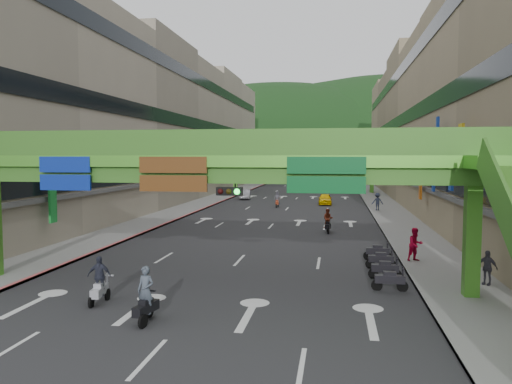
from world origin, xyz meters
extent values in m
plane|color=black|center=(0.00, 0.00, 0.00)|extent=(320.00, 320.00, 0.00)
cube|color=#28282B|center=(0.00, 50.00, 0.01)|extent=(18.00, 140.00, 0.02)
cube|color=gray|center=(-11.00, 50.00, 0.07)|extent=(4.00, 140.00, 0.15)
cube|color=gray|center=(11.00, 50.00, 0.07)|extent=(4.00, 140.00, 0.15)
cube|color=#CC5959|center=(-9.10, 50.00, 0.09)|extent=(0.20, 140.00, 0.18)
cube|color=gray|center=(9.10, 50.00, 0.09)|extent=(0.20, 140.00, 0.18)
cube|color=#9E937F|center=(-19.00, 50.00, 9.50)|extent=(12.00, 95.00, 19.00)
cube|color=black|center=(-12.95, 50.00, 4.20)|extent=(0.08, 90.25, 1.40)
cube|color=black|center=(-12.95, 50.00, 10.20)|extent=(0.08, 90.25, 1.40)
cube|color=black|center=(-12.95, 50.00, 16.20)|extent=(0.08, 90.25, 1.40)
cube|color=gray|center=(19.00, 50.00, 9.50)|extent=(12.00, 95.00, 19.00)
cube|color=black|center=(12.95, 50.00, 4.20)|extent=(0.08, 90.25, 1.40)
cube|color=black|center=(12.95, 50.00, 10.20)|extent=(0.08, 90.25, 1.40)
cube|color=black|center=(12.95, 50.00, 16.20)|extent=(0.08, 90.25, 1.40)
cube|color=#4C9E2D|center=(0.00, 6.00, 5.75)|extent=(28.00, 2.20, 0.50)
cube|color=#387223|center=(0.00, 6.00, 5.15)|extent=(28.00, 1.76, 0.70)
cube|color=#4C9E2D|center=(11.00, 6.00, 2.40)|extent=(0.60, 0.60, 4.80)
cube|color=#387223|center=(0.00, 4.96, 6.55)|extent=(28.00, 0.12, 1.10)
cube|color=#387223|center=(0.00, 7.04, 6.55)|extent=(28.00, 0.12, 1.10)
cube|color=navy|center=(-6.50, 4.92, 5.15)|extent=(2.40, 0.12, 1.50)
cube|color=#593314|center=(-1.50, 4.92, 5.15)|extent=(3.00, 0.12, 1.50)
cube|color=#0C5926|center=(5.00, 4.92, 5.15)|extent=(3.20, 0.12, 1.50)
cube|color=black|center=(1.00, 4.77, 4.50)|extent=(1.10, 0.28, 0.35)
cube|color=#4C9E2D|center=(0.00, 65.00, 5.75)|extent=(28.00, 2.20, 0.50)
cube|color=#387223|center=(0.00, 65.00, 5.15)|extent=(28.00, 1.76, 0.70)
cube|color=#4C9E2D|center=(-11.00, 65.00, 2.40)|extent=(0.60, 0.60, 4.80)
cube|color=#4C9E2D|center=(11.00, 65.00, 2.40)|extent=(0.60, 0.60, 4.80)
cube|color=#387223|center=(0.00, 63.96, 6.55)|extent=(28.00, 0.12, 1.10)
cube|color=#387223|center=(0.00, 66.04, 6.55)|extent=(28.00, 0.12, 1.10)
ellipsoid|color=#1C4419|center=(-15.00, 160.00, 0.00)|extent=(168.00, 140.00, 112.00)
ellipsoid|color=#1C4419|center=(25.00, 180.00, 0.00)|extent=(208.00, 176.00, 128.00)
cylinder|color=black|center=(0.00, 30.00, 6.20)|extent=(26.00, 0.03, 0.03)
cone|color=red|center=(-12.50, 30.00, 5.95)|extent=(0.36, 0.36, 0.40)
cone|color=gold|center=(-10.23, 30.00, 5.95)|extent=(0.36, 0.36, 0.40)
cone|color=#193FB2|center=(-7.95, 30.00, 5.95)|extent=(0.36, 0.36, 0.40)
cone|color=silver|center=(-5.68, 30.00, 5.95)|extent=(0.36, 0.36, 0.40)
cone|color=#198C33|center=(-3.41, 30.00, 5.95)|extent=(0.36, 0.36, 0.40)
cone|color=orange|center=(-1.14, 30.00, 5.95)|extent=(0.36, 0.36, 0.40)
cone|color=red|center=(1.14, 30.00, 5.95)|extent=(0.36, 0.36, 0.40)
cone|color=gold|center=(3.41, 30.00, 5.95)|extent=(0.36, 0.36, 0.40)
cone|color=#193FB2|center=(5.68, 30.00, 5.95)|extent=(0.36, 0.36, 0.40)
cone|color=silver|center=(7.95, 30.00, 5.95)|extent=(0.36, 0.36, 0.40)
cone|color=#198C33|center=(10.23, 30.00, 5.95)|extent=(0.36, 0.36, 0.40)
cone|color=orange|center=(12.50, 30.00, 5.95)|extent=(0.36, 0.36, 0.40)
cube|color=black|center=(-1.25, 1.00, 0.55)|extent=(0.58, 1.34, 0.35)
cube|color=black|center=(-1.25, 1.00, 0.80)|extent=(0.40, 0.60, 0.18)
cube|color=black|center=(-1.35, 1.54, 1.05)|extent=(0.55, 0.16, 0.06)
cylinder|color=black|center=(-1.35, 1.54, 0.25)|extent=(0.19, 0.51, 0.50)
cylinder|color=black|center=(-1.15, 0.46, 0.25)|extent=(0.19, 0.51, 0.50)
imported|color=#434C59|center=(-1.25, 1.00, 1.21)|extent=(0.69, 0.52, 1.72)
cube|color=black|center=(4.83, 23.06, 0.55)|extent=(0.45, 1.32, 0.35)
cube|color=black|center=(4.83, 23.06, 0.80)|extent=(0.34, 0.57, 0.18)
cube|color=black|center=(4.79, 23.61, 1.05)|extent=(0.55, 0.10, 0.06)
cylinder|color=black|center=(4.79, 23.61, 0.25)|extent=(0.14, 0.51, 0.50)
cylinder|color=black|center=(4.87, 22.52, 0.25)|extent=(0.14, 0.51, 0.50)
imported|color=maroon|center=(4.83, 23.06, 1.12)|extent=(0.80, 0.64, 1.55)
cube|color=#9A9CA4|center=(-3.97, 2.89, 0.55)|extent=(0.54, 1.34, 0.35)
cube|color=#9A9CA4|center=(-3.97, 2.89, 0.80)|extent=(0.38, 0.59, 0.18)
cube|color=#9A9CA4|center=(-3.89, 3.44, 1.05)|extent=(0.55, 0.14, 0.06)
cylinder|color=black|center=(-3.89, 3.44, 0.25)|extent=(0.17, 0.51, 0.50)
cylinder|color=black|center=(-4.06, 2.35, 0.25)|extent=(0.17, 0.51, 0.50)
imported|color=#292D3C|center=(-3.97, 2.89, 1.16)|extent=(1.00, 0.53, 1.62)
cube|color=maroon|center=(-1.29, 41.43, 0.55)|extent=(0.45, 1.32, 0.35)
cube|color=maroon|center=(-1.29, 41.43, 0.80)|extent=(0.34, 0.57, 0.18)
cube|color=maroon|center=(-1.24, 41.98, 1.05)|extent=(0.55, 0.10, 0.06)
cylinder|color=black|center=(-1.24, 41.98, 0.25)|extent=(0.14, 0.51, 0.50)
cylinder|color=black|center=(-1.33, 40.88, 0.25)|extent=(0.14, 0.51, 0.50)
imported|color=#474650|center=(-1.29, 41.43, 1.11)|extent=(0.78, 0.54, 1.52)
cube|color=black|center=(7.80, 6.70, 0.55)|extent=(1.30, 0.35, 0.35)
cube|color=black|center=(7.80, 6.70, 0.80)|extent=(0.55, 0.30, 0.18)
cube|color=black|center=(8.35, 6.70, 1.05)|extent=(0.06, 0.55, 0.06)
cylinder|color=black|center=(8.35, 6.70, 0.25)|extent=(0.50, 0.10, 0.50)
cylinder|color=black|center=(7.25, 6.70, 0.25)|extent=(0.50, 0.10, 0.50)
cube|color=black|center=(7.80, 8.90, 0.55)|extent=(1.30, 0.35, 0.35)
cube|color=black|center=(7.80, 8.90, 0.80)|extent=(0.55, 0.30, 0.18)
cube|color=black|center=(8.35, 8.90, 1.05)|extent=(0.06, 0.55, 0.06)
cylinder|color=black|center=(8.35, 8.90, 0.25)|extent=(0.50, 0.10, 0.50)
cylinder|color=black|center=(7.25, 8.90, 0.25)|extent=(0.50, 0.10, 0.50)
cube|color=black|center=(7.80, 11.10, 0.55)|extent=(1.30, 0.35, 0.35)
cube|color=black|center=(7.80, 11.10, 0.80)|extent=(0.55, 0.30, 0.18)
cube|color=black|center=(8.35, 11.10, 1.05)|extent=(0.06, 0.55, 0.06)
cylinder|color=black|center=(8.35, 11.10, 0.25)|extent=(0.50, 0.10, 0.50)
cylinder|color=black|center=(7.25, 11.10, 0.25)|extent=(0.50, 0.10, 0.50)
cube|color=black|center=(7.80, 13.30, 0.55)|extent=(1.30, 0.35, 0.35)
cube|color=black|center=(7.80, 13.30, 0.80)|extent=(0.55, 0.30, 0.18)
cube|color=black|center=(8.35, 13.30, 1.05)|extent=(0.06, 0.55, 0.06)
cylinder|color=black|center=(8.35, 13.30, 0.25)|extent=(0.50, 0.10, 0.50)
cylinder|color=black|center=(7.25, 13.30, 0.25)|extent=(0.50, 0.10, 0.50)
imported|color=#95979D|center=(-6.91, 51.46, 0.66)|extent=(1.98, 4.18, 1.32)
imported|color=#ECBF05|center=(4.12, 45.59, 0.68)|extent=(1.69, 4.01, 1.35)
imported|color=red|center=(9.80, 12.78, 0.92)|extent=(1.12, 1.04, 1.85)
imported|color=#232229|center=(12.20, 8.00, 0.79)|extent=(0.97, 0.86, 1.57)
imported|color=#313851|center=(9.80, 38.70, 0.94)|extent=(0.93, 0.66, 1.88)
camera|label=1|loc=(5.41, -15.61, 6.00)|focal=35.00mm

